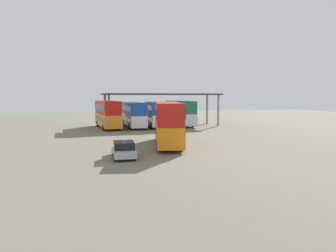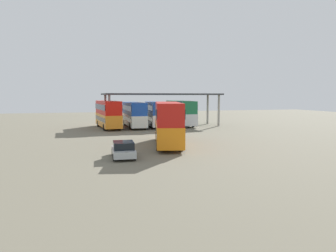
{
  "view_description": "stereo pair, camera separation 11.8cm",
  "coord_description": "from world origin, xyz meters",
  "px_view_note": "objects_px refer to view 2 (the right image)",
  "views": [
    {
      "loc": [
        -8.16,
        -27.81,
        5.06
      ],
      "look_at": [
        0.53,
        2.07,
        2.0
      ],
      "focal_mm": 32.79,
      "sensor_mm": 36.0,
      "label": 1
    },
    {
      "loc": [
        -8.05,
        -27.84,
        5.06
      ],
      "look_at": [
        0.53,
        2.07,
        2.0
      ],
      "focal_mm": 32.79,
      "sensor_mm": 36.0,
      "label": 2
    }
  ],
  "objects_px": {
    "double_decker_main": "(168,122)",
    "double_decker_near_canopy": "(108,113)",
    "parked_hatchback": "(123,150)",
    "double_decker_far_right": "(156,113)",
    "double_decker_end_of_row": "(180,112)",
    "double_decker_mid_row": "(134,114)"
  },
  "relations": [
    {
      "from": "double_decker_main",
      "to": "parked_hatchback",
      "type": "xyz_separation_m",
      "value": [
        -5.26,
        -5.06,
        -1.73
      ]
    },
    {
      "from": "parked_hatchback",
      "to": "double_decker_near_canopy",
      "type": "bearing_deg",
      "value": 1.37
    },
    {
      "from": "double_decker_mid_row",
      "to": "double_decker_end_of_row",
      "type": "xyz_separation_m",
      "value": [
        8.34,
        1.11,
        0.11
      ]
    },
    {
      "from": "double_decker_near_canopy",
      "to": "double_decker_main",
      "type": "bearing_deg",
      "value": -171.7
    },
    {
      "from": "parked_hatchback",
      "to": "double_decker_end_of_row",
      "type": "relative_size",
      "value": 0.33
    },
    {
      "from": "double_decker_mid_row",
      "to": "double_decker_end_of_row",
      "type": "relative_size",
      "value": 0.94
    },
    {
      "from": "double_decker_main",
      "to": "double_decker_near_canopy",
      "type": "bearing_deg",
      "value": 26.0
    },
    {
      "from": "parked_hatchback",
      "to": "double_decker_mid_row",
      "type": "xyz_separation_m",
      "value": [
        5.04,
        24.46,
        1.53
      ]
    },
    {
      "from": "double_decker_main",
      "to": "double_decker_mid_row",
      "type": "relative_size",
      "value": 0.94
    },
    {
      "from": "parked_hatchback",
      "to": "double_decker_near_canopy",
      "type": "height_order",
      "value": "double_decker_near_canopy"
    },
    {
      "from": "double_decker_main",
      "to": "double_decker_end_of_row",
      "type": "xyz_separation_m",
      "value": [
        8.12,
        20.51,
        -0.09
      ]
    },
    {
      "from": "parked_hatchback",
      "to": "double_decker_far_right",
      "type": "xyz_separation_m",
      "value": [
        8.63,
        24.11,
        1.56
      ]
    },
    {
      "from": "double_decker_near_canopy",
      "to": "double_decker_mid_row",
      "type": "relative_size",
      "value": 0.95
    },
    {
      "from": "double_decker_end_of_row",
      "to": "parked_hatchback",
      "type": "bearing_deg",
      "value": 155.03
    },
    {
      "from": "double_decker_end_of_row",
      "to": "double_decker_mid_row",
      "type": "bearing_deg",
      "value": 100.25
    },
    {
      "from": "parked_hatchback",
      "to": "double_decker_mid_row",
      "type": "distance_m",
      "value": 25.02
    },
    {
      "from": "double_decker_mid_row",
      "to": "double_decker_main",
      "type": "bearing_deg",
      "value": -178.94
    },
    {
      "from": "parked_hatchback",
      "to": "double_decker_mid_row",
      "type": "relative_size",
      "value": 0.36
    },
    {
      "from": "double_decker_main",
      "to": "double_decker_near_canopy",
      "type": "height_order",
      "value": "double_decker_main"
    },
    {
      "from": "double_decker_main",
      "to": "double_decker_far_right",
      "type": "distance_m",
      "value": 19.35
    },
    {
      "from": "double_decker_main",
      "to": "double_decker_end_of_row",
      "type": "distance_m",
      "value": 22.06
    },
    {
      "from": "parked_hatchback",
      "to": "double_decker_far_right",
      "type": "height_order",
      "value": "double_decker_far_right"
    }
  ]
}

